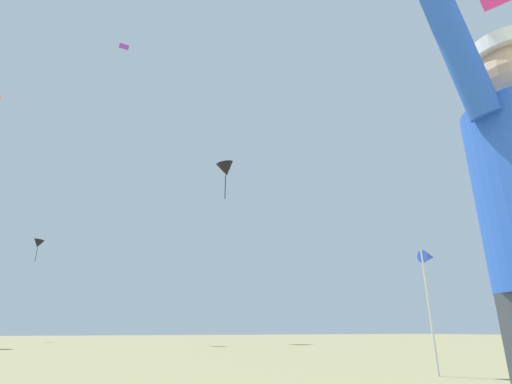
% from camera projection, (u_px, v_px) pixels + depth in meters
% --- Properties ---
extents(distant_kite_purple_mid_left, '(0.96, 0.96, 0.16)m').
position_uv_depth(distant_kite_purple_mid_left, '(124.00, 46.00, 29.35)').
color(distant_kite_purple_mid_left, purple).
extents(distant_kite_black_mid_right, '(0.84, 0.79, 1.60)m').
position_uv_depth(distant_kite_black_mid_right, '(38.00, 243.00, 27.68)').
color(distant_kite_black_mid_right, black).
extents(distant_kite_black_high_right, '(1.57, 1.47, 2.71)m').
position_uv_depth(distant_kite_black_high_right, '(226.00, 169.00, 26.31)').
color(distant_kite_black_high_right, black).
extents(marker_flag, '(0.30, 0.24, 2.10)m').
position_uv_depth(marker_flag, '(428.00, 266.00, 7.13)').
color(marker_flag, silver).
rests_on(marker_flag, ground).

